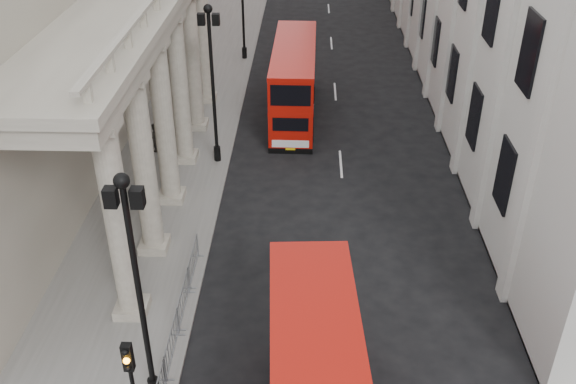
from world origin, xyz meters
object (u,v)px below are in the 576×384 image
object	(u,v)px
lamp_post_south	(137,281)
pedestrian_c	(174,135)
traffic_light	(132,380)
pedestrian_b	(155,137)
pedestrian_a	(119,259)
lamp_post_mid	(212,75)
bus_far	(294,80)

from	to	relation	value
lamp_post_south	pedestrian_c	size ratio (longest dim) A/B	4.68
traffic_light	pedestrian_c	xyz separation A→B (m)	(-2.59, 19.13, -2.10)
lamp_post_south	pedestrian_b	world-z (taller)	lamp_post_south
traffic_light	pedestrian_a	bearing A→B (deg)	108.66
lamp_post_mid	pedestrian_a	world-z (taller)	lamp_post_mid
lamp_post_mid	pedestrian_b	world-z (taller)	lamp_post_mid
traffic_light	pedestrian_b	bearing A→B (deg)	100.77
traffic_light	pedestrian_a	xyz separation A→B (m)	(-2.73, 8.09, -2.09)
bus_far	pedestrian_a	world-z (taller)	bus_far
pedestrian_c	traffic_light	bearing A→B (deg)	-89.48
bus_far	pedestrian_c	bearing A→B (deg)	-141.47
pedestrian_a	pedestrian_b	xyz separation A→B (m)	(-0.88, 10.88, -0.08)
lamp_post_south	pedestrian_b	xyz separation A→B (m)	(-3.51, 16.95, -3.97)
pedestrian_a	pedestrian_b	distance (m)	10.92
lamp_post_south	pedestrian_a	world-z (taller)	lamp_post_south
lamp_post_south	pedestrian_b	bearing A→B (deg)	101.69
pedestrian_b	traffic_light	bearing A→B (deg)	70.39
lamp_post_mid	traffic_light	xyz separation A→B (m)	(0.10, -18.02, -1.80)
traffic_light	lamp_post_south	bearing A→B (deg)	92.84
traffic_light	pedestrian_a	size ratio (longest dim) A/B	2.40
lamp_post_south	pedestrian_b	distance (m)	17.76
lamp_post_south	bus_far	xyz separation A→B (m)	(3.94, 22.09, -2.62)
lamp_post_south	traffic_light	size ratio (longest dim) A/B	1.93
lamp_post_south	traffic_light	distance (m)	2.71
pedestrian_b	pedestrian_a	bearing A→B (deg)	64.23
pedestrian_a	pedestrian_b	world-z (taller)	pedestrian_a
lamp_post_mid	pedestrian_a	distance (m)	10.99
traffic_light	pedestrian_c	distance (m)	19.42
bus_far	traffic_light	bearing A→B (deg)	-98.27
traffic_light	bus_far	size ratio (longest dim) A/B	0.42
lamp_post_mid	pedestrian_a	bearing A→B (deg)	-104.84
traffic_light	pedestrian_b	xyz separation A→B (m)	(-3.61, 18.97, -2.17)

